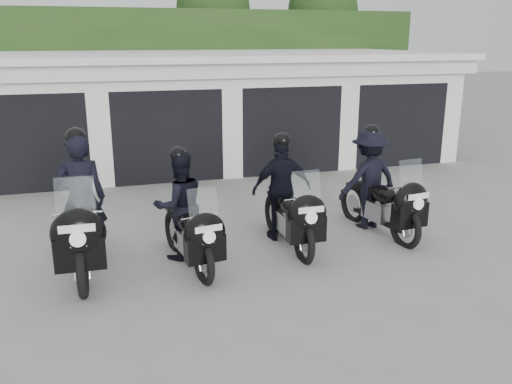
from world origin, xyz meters
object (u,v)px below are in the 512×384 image
object	(u,v)px
police_bike_a	(81,215)
police_bike_b	(184,214)
police_bike_c	(285,196)
police_bike_d	(375,185)

from	to	relation	value
police_bike_a	police_bike_b	bearing A→B (deg)	-3.93
police_bike_a	police_bike_c	distance (m)	3.27
police_bike_a	police_bike_c	world-z (taller)	police_bike_a
police_bike_a	police_bike_d	bearing A→B (deg)	5.16
police_bike_b	police_bike_d	world-z (taller)	police_bike_d
police_bike_a	police_bike_b	distance (m)	1.51
police_bike_c	police_bike_d	distance (m)	1.74
police_bike_b	police_bike_c	size ratio (longest dim) A/B	0.96
police_bike_c	police_bike_b	bearing A→B (deg)	-169.75
police_bike_a	police_bike_d	distance (m)	5.00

